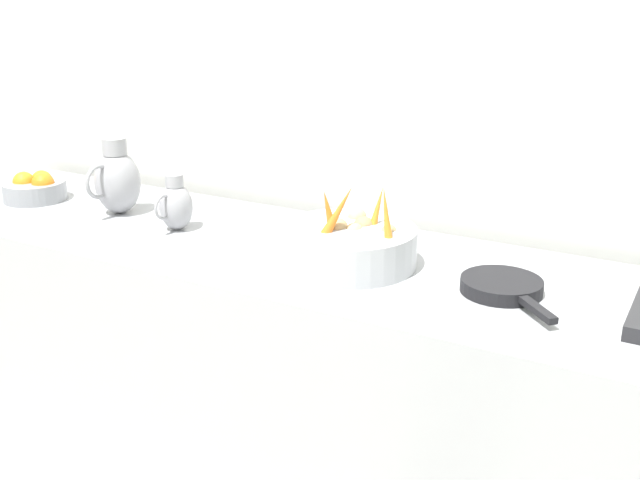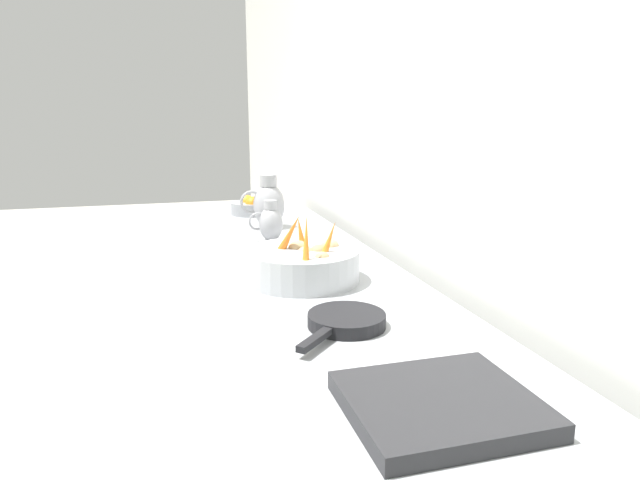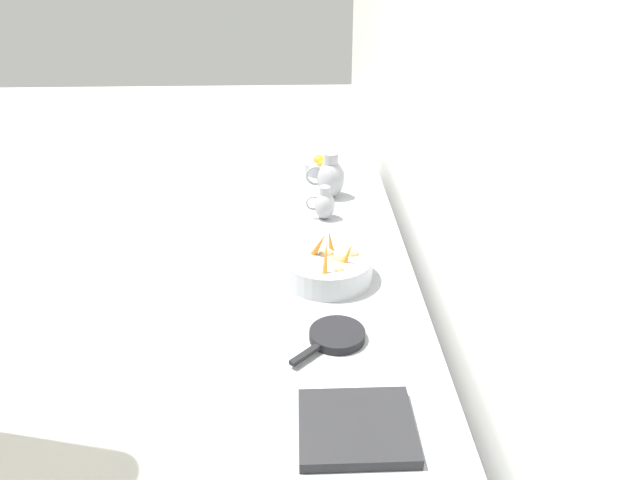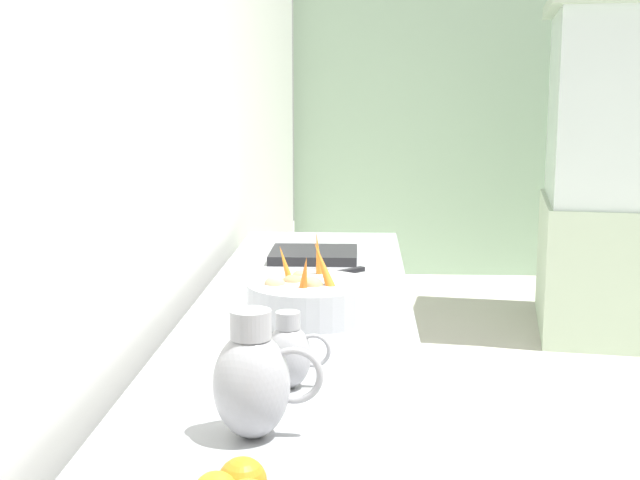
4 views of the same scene
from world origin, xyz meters
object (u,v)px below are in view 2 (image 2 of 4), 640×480
vegetable_colander (303,264)px  skillet_on_counter (346,320)px  metal_pitcher_tall (268,204)px  orange_bowl (251,207)px  metal_pitcher_short (270,223)px

vegetable_colander → skillet_on_counter: bearing=90.8°
vegetable_colander → metal_pitcher_tall: bearing=-93.5°
orange_bowl → metal_pitcher_tall: metal_pitcher_tall is taller
vegetable_colander → metal_pitcher_tall: 0.89m
metal_pitcher_short → skillet_on_counter: (0.00, 1.03, -0.06)m
metal_pitcher_tall → skillet_on_counter: metal_pitcher_tall is taller
orange_bowl → metal_pitcher_tall: size_ratio=0.86×
metal_pitcher_short → skillet_on_counter: 1.03m
orange_bowl → skillet_on_counter: 1.69m
metal_pitcher_tall → skillet_on_counter: 1.32m
metal_pitcher_tall → skillet_on_counter: (0.05, 1.32, -0.10)m
vegetable_colander → metal_pitcher_short: (-0.01, -0.61, 0.02)m
orange_bowl → vegetable_colander: bearing=88.6°
metal_pitcher_tall → orange_bowl: bearing=-86.3°
skillet_on_counter → metal_pitcher_tall: bearing=-92.1°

